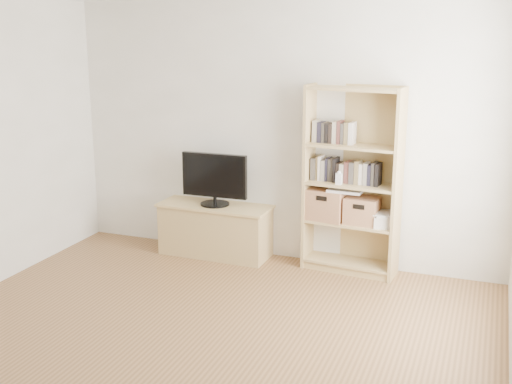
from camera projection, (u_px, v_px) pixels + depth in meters
The scene contains 12 objects.
floor at pixel (167, 371), 4.50m from camera, with size 4.50×5.00×0.01m, color brown.
back_wall at pixel (282, 133), 6.43m from camera, with size 4.50×0.02×2.60m, color silver.
tv_stand at pixel (215, 231), 6.72m from camera, with size 1.14×0.43×0.52m, color tan.
bookshelf at pixel (352, 181), 6.12m from camera, with size 0.91×0.32×1.82m, color tan.
television at pixel (215, 179), 6.58m from camera, with size 0.70×0.05×0.55m, color black.
books_row_mid at pixel (353, 171), 6.11m from camera, with size 0.83×0.16×0.22m, color #48433F.
books_row_upper at pixel (334, 133), 6.11m from camera, with size 0.35×0.13×0.19m, color #48433F.
baby_monitor at pixel (339, 179), 6.06m from camera, with size 0.06×0.04×0.11m, color white.
basket_left at pixel (327, 204), 6.28m from camera, with size 0.37×0.30×0.30m, color #946443.
basket_right at pixel (362, 210), 6.14m from camera, with size 0.31×0.26×0.26m, color #946443.
laptop at pixel (346, 190), 6.14m from camera, with size 0.33×0.23×0.03m, color white.
magazine_stack at pixel (382, 220), 6.07m from camera, with size 0.16×0.24×0.11m, color beige.
Camera 1 is at (2.01, -3.55, 2.35)m, focal length 45.00 mm.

